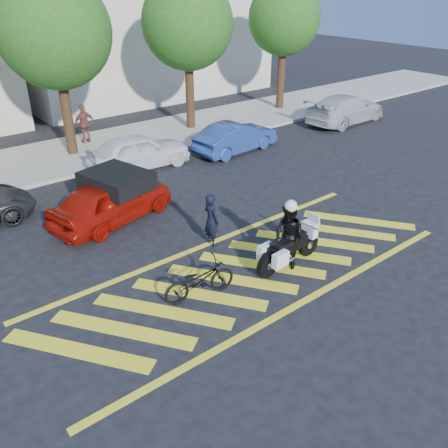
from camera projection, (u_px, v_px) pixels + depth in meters
ground at (248, 271)px, 13.17m from camera, size 90.00×90.00×0.00m
sidewalk at (73, 154)px, 21.40m from camera, size 60.00×5.00×0.15m
crosswalk at (247, 272)px, 13.15m from camera, size 12.33×4.00×0.01m
building_right at (139, 5)px, 30.02m from camera, size 16.00×8.00×11.00m
tree_center at (57, 35)px, 19.16m from camera, size 4.60×4.60×7.56m
tree_right at (189, 26)px, 22.77m from camera, size 4.40×4.40×7.41m
tree_far_right at (285, 21)px, 26.40m from camera, size 4.00×4.00×7.10m
officer_bike at (211, 220)px, 14.11m from camera, size 0.41×0.61×1.66m
bicycle at (199, 280)px, 11.91m from camera, size 2.01×0.98×1.01m
police_motorcycle at (288, 248)px, 13.16m from camera, size 2.41×0.78×1.06m
officer_moto at (289, 237)px, 12.98m from camera, size 0.76×0.95×1.89m
red_convertible at (112, 200)px, 15.53m from camera, size 4.62×2.74×1.48m
parked_mid_right at (139, 151)px, 19.82m from camera, size 4.47×2.14×1.47m
parked_right at (236, 137)px, 21.62m from camera, size 4.29×1.81×1.38m
parked_far_right at (346, 109)px, 25.85m from camera, size 5.29×2.35×1.51m
pedestrian_right at (84, 124)px, 22.24m from camera, size 1.10×0.53×1.82m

